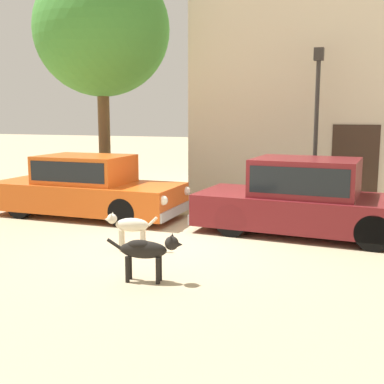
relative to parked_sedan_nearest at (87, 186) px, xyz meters
The scene contains 7 objects.
ground_plane 3.22m from the parked_sedan_nearest, 25.66° to the right, with size 80.00×80.00×0.00m, color tan.
parked_sedan_nearest is the anchor object (origin of this frame).
parked_sedan_second 4.99m from the parked_sedan_nearest, ahead, with size 4.53×2.05×1.49m.
stray_dog_spotted 3.22m from the parked_sedan_nearest, 45.25° to the right, with size 0.93×0.36×0.67m.
stray_dog_tan 4.87m from the parked_sedan_nearest, 48.25° to the right, with size 1.08×0.34×0.70m.
street_lamp 5.66m from the parked_sedan_nearest, 24.10° to the left, with size 0.22×0.22×3.85m.
acacia_tree_left 4.64m from the parked_sedan_nearest, 110.23° to the left, with size 3.75×3.38×6.39m.
Camera 1 is at (3.22, -8.22, 2.33)m, focal length 45.26 mm.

